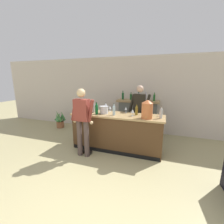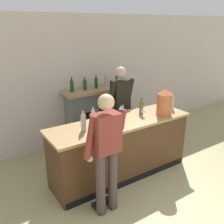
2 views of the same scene
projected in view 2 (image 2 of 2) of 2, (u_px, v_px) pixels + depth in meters
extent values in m
cube|color=beige|center=(81.00, 81.00, 5.43)|extent=(12.00, 0.07, 2.75)
cube|color=#4C311A|center=(121.00, 149.00, 4.33)|extent=(2.45, 0.68, 0.97)
cube|color=tan|center=(121.00, 122.00, 4.16)|extent=(2.52, 0.75, 0.04)
cube|color=black|center=(132.00, 181.00, 4.20)|extent=(2.40, 0.01, 0.10)
cube|color=slate|center=(96.00, 116.00, 5.60)|extent=(1.30, 0.44, 1.16)
cube|color=black|center=(101.00, 126.00, 5.46)|extent=(0.72, 0.02, 0.74)
cube|color=tan|center=(96.00, 90.00, 5.37)|extent=(1.46, 0.52, 0.07)
cylinder|color=#0D451E|center=(72.00, 86.00, 5.04)|extent=(0.07, 0.07, 0.23)
cylinder|color=#0D451E|center=(71.00, 79.00, 4.98)|extent=(0.03, 0.03, 0.08)
cylinder|color=#17421C|center=(85.00, 85.00, 5.19)|extent=(0.08, 0.08, 0.20)
cylinder|color=#17421C|center=(85.00, 79.00, 5.15)|extent=(0.03, 0.03, 0.07)
cylinder|color=#0A3C2B|center=(96.00, 83.00, 5.33)|extent=(0.07, 0.07, 0.21)
cylinder|color=#0A3C2B|center=(96.00, 77.00, 5.29)|extent=(0.03, 0.03, 0.07)
cylinder|color=#A9A6BC|center=(106.00, 82.00, 5.46)|extent=(0.06, 0.06, 0.23)
cylinder|color=#A9A6BC|center=(106.00, 75.00, 5.40)|extent=(0.02, 0.02, 0.08)
cylinder|color=#18561F|center=(117.00, 80.00, 5.61)|extent=(0.07, 0.07, 0.21)
cylinder|color=#18561F|center=(117.00, 74.00, 5.56)|extent=(0.03, 0.03, 0.07)
cylinder|color=#4D3D38|center=(113.00, 180.00, 3.50)|extent=(0.13, 0.13, 0.96)
cube|color=black|center=(110.00, 203.00, 3.70)|extent=(0.10, 0.24, 0.07)
cylinder|color=#4D3D38|center=(101.00, 185.00, 3.39)|extent=(0.13, 0.13, 0.96)
cube|color=black|center=(99.00, 208.00, 3.60)|extent=(0.10, 0.24, 0.07)
cube|color=maroon|center=(106.00, 133.00, 3.20)|extent=(0.36, 0.22, 0.53)
cylinder|color=maroon|center=(120.00, 130.00, 3.34)|extent=(0.20, 0.08, 0.57)
sphere|color=#D6B37E|center=(119.00, 149.00, 3.45)|extent=(0.09, 0.09, 0.09)
cylinder|color=maroon|center=(90.00, 138.00, 3.10)|extent=(0.20, 0.08, 0.57)
sphere|color=#D6B37E|center=(90.00, 158.00, 3.21)|extent=(0.09, 0.09, 0.09)
sphere|color=#D6B37E|center=(106.00, 102.00, 3.06)|extent=(0.21, 0.21, 0.21)
cylinder|color=#333549|center=(116.00, 132.00, 5.09)|extent=(0.13, 0.13, 0.93)
cube|color=black|center=(119.00, 151.00, 5.19)|extent=(0.13, 0.25, 0.07)
cylinder|color=#333549|center=(124.00, 129.00, 5.21)|extent=(0.13, 0.13, 0.93)
cube|color=black|center=(126.00, 149.00, 5.31)|extent=(0.13, 0.25, 0.07)
cube|color=black|center=(121.00, 95.00, 4.90)|extent=(0.38, 0.26, 0.59)
cylinder|color=black|center=(112.00, 96.00, 4.74)|extent=(0.20, 0.08, 0.57)
sphere|color=#D7AD8F|center=(113.00, 111.00, 4.82)|extent=(0.09, 0.09, 0.09)
cylinder|color=black|center=(130.00, 92.00, 5.02)|extent=(0.20, 0.08, 0.57)
sphere|color=#D7AD8F|center=(130.00, 107.00, 5.10)|extent=(0.09, 0.09, 0.09)
sphere|color=#D7AD8F|center=(121.00, 72.00, 4.75)|extent=(0.21, 0.21, 0.21)
cylinder|color=#BC6133|center=(164.00, 104.00, 4.38)|extent=(0.27, 0.27, 0.38)
cone|color=#BC6133|center=(165.00, 92.00, 4.30)|extent=(0.28, 0.28, 0.08)
cylinder|color=#B29333|center=(170.00, 113.00, 4.30)|extent=(0.02, 0.04, 0.02)
cylinder|color=silver|center=(103.00, 121.00, 3.90)|extent=(0.23, 0.23, 0.20)
cylinder|color=silver|center=(102.00, 114.00, 3.87)|extent=(0.24, 0.24, 0.01)
cylinder|color=#B3BABE|center=(93.00, 117.00, 4.06)|extent=(0.08, 0.08, 0.19)
sphere|color=#B3BABE|center=(93.00, 111.00, 4.03)|extent=(0.07, 0.07, 0.07)
cylinder|color=#B3BABE|center=(93.00, 109.00, 4.02)|extent=(0.03, 0.03, 0.07)
cylinder|color=black|center=(93.00, 107.00, 4.01)|extent=(0.03, 0.03, 0.01)
cylinder|color=#B1ACB0|center=(83.00, 124.00, 3.73)|extent=(0.08, 0.08, 0.24)
sphere|color=#B1ACB0|center=(83.00, 116.00, 3.69)|extent=(0.08, 0.08, 0.08)
cylinder|color=#B1ACB0|center=(83.00, 113.00, 3.68)|extent=(0.03, 0.03, 0.09)
cylinder|color=black|center=(83.00, 110.00, 3.66)|extent=(0.03, 0.03, 0.01)
cylinder|color=#0D5824|center=(97.00, 125.00, 3.71)|extent=(0.08, 0.08, 0.23)
sphere|color=#0D5824|center=(97.00, 117.00, 3.67)|extent=(0.08, 0.08, 0.08)
cylinder|color=#0D5824|center=(97.00, 115.00, 3.66)|extent=(0.03, 0.03, 0.09)
cylinder|color=black|center=(97.00, 111.00, 3.64)|extent=(0.04, 0.04, 0.01)
cylinder|color=brown|center=(141.00, 108.00, 4.46)|extent=(0.07, 0.07, 0.20)
sphere|color=brown|center=(142.00, 103.00, 4.42)|extent=(0.07, 0.07, 0.07)
cylinder|color=brown|center=(142.00, 101.00, 4.41)|extent=(0.03, 0.03, 0.08)
cylinder|color=black|center=(142.00, 98.00, 4.40)|extent=(0.03, 0.03, 0.01)
cylinder|color=#B0B3B2|center=(172.00, 104.00, 4.67)|extent=(0.07, 0.07, 0.22)
sphere|color=#B0B3B2|center=(173.00, 98.00, 4.64)|extent=(0.07, 0.07, 0.07)
cylinder|color=#B0B3B2|center=(173.00, 96.00, 4.62)|extent=(0.03, 0.03, 0.08)
cylinder|color=black|center=(173.00, 94.00, 4.61)|extent=(0.03, 0.03, 0.01)
cylinder|color=#9DBAC4|center=(123.00, 117.00, 3.99)|extent=(0.07, 0.07, 0.23)
sphere|color=#9DBAC4|center=(123.00, 111.00, 3.96)|extent=(0.07, 0.07, 0.07)
cylinder|color=#9DBAC4|center=(123.00, 108.00, 3.94)|extent=(0.03, 0.03, 0.09)
cylinder|color=black|center=(123.00, 105.00, 3.92)|extent=(0.03, 0.03, 0.01)
cylinder|color=silver|center=(143.00, 117.00, 4.34)|extent=(0.07, 0.07, 0.01)
cylinder|color=silver|center=(143.00, 114.00, 4.33)|extent=(0.01, 0.01, 0.08)
cone|color=silver|center=(143.00, 110.00, 4.30)|extent=(0.08, 0.08, 0.09)
cylinder|color=silver|center=(121.00, 114.00, 4.45)|extent=(0.06, 0.06, 0.01)
cylinder|color=silver|center=(121.00, 112.00, 4.44)|extent=(0.01, 0.01, 0.08)
cone|color=silver|center=(121.00, 108.00, 4.41)|extent=(0.08, 0.08, 0.08)
cylinder|color=silver|center=(162.00, 106.00, 4.89)|extent=(0.07, 0.07, 0.01)
cylinder|color=silver|center=(162.00, 104.00, 4.87)|extent=(0.01, 0.01, 0.08)
cone|color=silver|center=(162.00, 100.00, 4.84)|extent=(0.07, 0.07, 0.09)
cylinder|color=silver|center=(97.00, 120.00, 4.20)|extent=(0.07, 0.07, 0.01)
cylinder|color=silver|center=(97.00, 117.00, 4.19)|extent=(0.01, 0.01, 0.08)
cone|color=silver|center=(97.00, 113.00, 4.16)|extent=(0.07, 0.07, 0.09)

